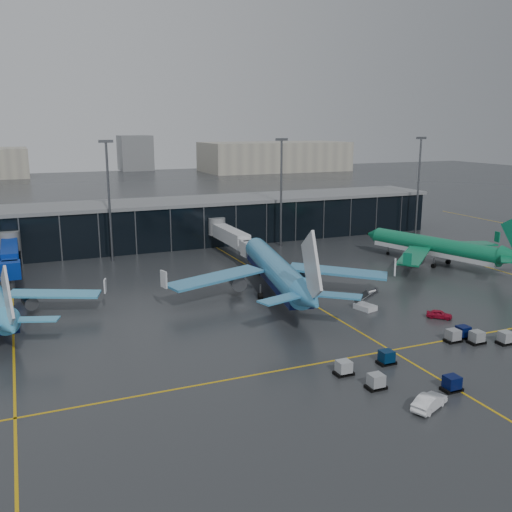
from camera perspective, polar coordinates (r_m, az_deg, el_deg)
name	(u,v)px	position (r m, az deg, el deg)	size (l,w,h in m)	color
ground	(272,324)	(84.03, 1.65, -6.84)	(600.00, 600.00, 0.00)	#282B2D
terminal_pier	(166,223)	(139.77, -8.96, 3.32)	(142.00, 17.00, 10.70)	black
jet_bridges	(10,255)	(117.32, -23.39, 0.13)	(94.00, 27.50, 7.20)	#595B60
flood_masts	(200,192)	(128.47, -5.60, 6.36)	(203.00, 0.50, 25.50)	#595B60
distant_hangars	(162,159)	(352.39, -9.40, 9.59)	(260.00, 71.00, 22.00)	#B2AD99
taxi_lines	(300,297)	(97.25, 4.42, -4.09)	(220.00, 120.00, 0.02)	gold
airliner_klm_near	(276,254)	(96.89, 1.98, 0.17)	(40.11, 45.68, 14.04)	#3A8DBF
airliner_aer_lingus	(435,236)	(123.91, 17.44, 1.95)	(34.59, 39.39, 12.11)	#0D7148
baggage_carts	(435,353)	(75.29, 17.46, -9.25)	(27.12, 13.44, 1.70)	black
mobile_airstair	(365,305)	(91.90, 10.88, -4.81)	(2.94, 3.66, 3.45)	silver
service_van_red	(439,314)	(90.62, 17.86, -5.56)	(1.50, 3.74, 1.27)	#A90D28
service_van_white	(429,402)	(62.80, 16.95, -13.76)	(1.72, 4.92, 1.62)	white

